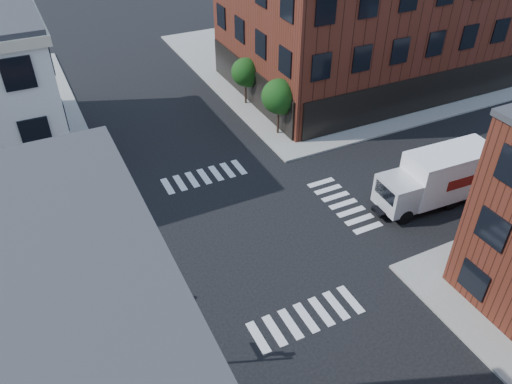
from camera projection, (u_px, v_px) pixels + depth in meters
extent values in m
plane|color=black|center=(247.00, 235.00, 30.15)|extent=(120.00, 120.00, 0.00)
cube|color=gray|center=(341.00, 59.00, 52.77)|extent=(30.00, 30.00, 0.15)
cube|color=#4E1F13|center=(374.00, 16.00, 45.47)|extent=(25.00, 16.00, 12.00)
cylinder|color=black|center=(278.00, 124.00, 39.53)|extent=(0.18, 0.18, 1.47)
cylinder|color=black|center=(278.00, 116.00, 39.09)|extent=(0.12, 0.12, 1.47)
sphere|color=#14380F|center=(279.00, 96.00, 38.10)|extent=(2.69, 2.69, 2.69)
sphere|color=#14380F|center=(282.00, 103.00, 38.44)|extent=(1.85, 1.85, 1.85)
cylinder|color=black|center=(246.00, 96.00, 43.91)|extent=(0.18, 0.18, 1.33)
cylinder|color=black|center=(246.00, 89.00, 43.51)|extent=(0.12, 0.12, 1.33)
sphere|color=#14380F|center=(245.00, 72.00, 42.61)|extent=(2.43, 2.43, 2.43)
sphere|color=#14380F|center=(249.00, 77.00, 42.92)|extent=(1.67, 1.67, 1.67)
cylinder|color=black|center=(171.00, 335.00, 21.45)|extent=(0.12, 0.12, 4.60)
cylinder|color=black|center=(176.00, 363.00, 22.64)|extent=(0.28, 0.28, 0.30)
cube|color=#053819|center=(181.00, 317.00, 21.15)|extent=(1.10, 0.03, 0.22)
cube|color=#053819|center=(164.00, 309.00, 21.20)|extent=(0.03, 1.10, 0.22)
imported|color=black|center=(174.00, 306.00, 20.70)|extent=(0.22, 0.18, 1.10)
imported|color=black|center=(162.00, 305.00, 20.72)|extent=(0.18, 0.22, 1.10)
cube|color=white|center=(448.00, 172.00, 31.86)|extent=(5.94, 2.78, 3.11)
cube|color=maroon|center=(462.00, 183.00, 30.92)|extent=(2.21, 0.14, 0.70)
cube|color=maroon|center=(435.00, 162.00, 32.80)|extent=(2.21, 0.14, 0.70)
cube|color=silver|center=(397.00, 194.00, 30.96)|extent=(2.12, 2.50, 2.01)
cube|color=black|center=(385.00, 193.00, 30.45)|extent=(0.19, 1.91, 0.90)
cube|color=black|center=(428.00, 197.00, 32.43)|extent=(8.07, 1.38, 0.25)
cylinder|color=black|center=(405.00, 217.00, 30.81)|extent=(1.02, 0.40, 1.00)
cylinder|color=black|center=(385.00, 198.00, 32.36)|extent=(1.02, 0.40, 1.00)
cylinder|color=black|center=(451.00, 202.00, 31.97)|extent=(1.02, 0.40, 1.00)
cylinder|color=black|center=(429.00, 185.00, 33.53)|extent=(1.02, 0.40, 1.00)
cylinder|color=black|center=(480.00, 193.00, 32.74)|extent=(1.02, 0.40, 1.00)
cylinder|color=black|center=(457.00, 177.00, 34.30)|extent=(1.02, 0.40, 1.00)
cube|color=#EF610A|center=(183.00, 298.00, 26.11)|extent=(0.41, 0.41, 0.04)
cone|color=#EF610A|center=(183.00, 294.00, 25.91)|extent=(0.39, 0.39, 0.70)
cylinder|color=white|center=(183.00, 293.00, 25.85)|extent=(0.27, 0.27, 0.08)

